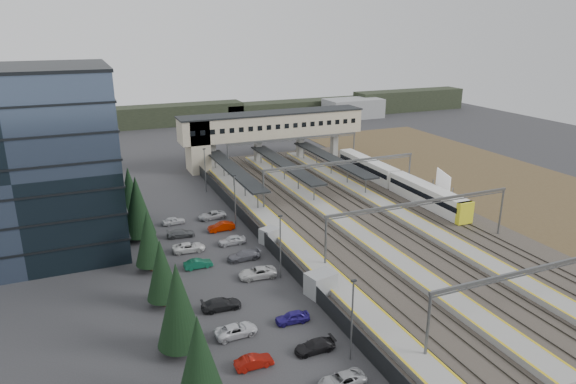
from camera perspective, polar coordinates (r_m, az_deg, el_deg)
name	(u,v)px	position (r m, az deg, el deg)	size (l,w,h in m)	color
ground	(312,243)	(72.17, 2.68, -5.63)	(220.00, 220.00, 0.00)	#2B2B2D
office_building	(17,164)	(73.79, -27.89, 2.78)	(24.30, 18.30, 24.30)	#39475D
conifer_row	(154,247)	(61.05, -14.70, -5.92)	(4.42, 49.82, 9.50)	black
car_park	(234,275)	(62.38, -6.02, -9.15)	(10.64, 44.48, 1.29)	#9B9B9F
lampposts	(254,219)	(68.77, -3.76, -2.99)	(0.50, 53.25, 8.07)	slate
fence	(256,230)	(73.76, -3.56, -4.26)	(0.08, 90.00, 2.00)	#26282B
relay_cabin_near	(321,284)	(58.74, 3.65, -10.13)	(3.60, 2.95, 2.65)	gray
relay_cabin_far	(269,236)	(71.59, -2.07, -4.88)	(2.94, 2.72, 2.18)	gray
rail_corridor	(353,219)	(80.21, 7.19, -3.02)	(34.00, 90.00, 0.92)	#353029
canopies	(284,164)	(96.87, -0.40, 3.14)	(23.10, 30.00, 3.28)	black
footbridge	(260,128)	(109.83, -3.08, 7.08)	(40.40, 6.40, 11.20)	tan
gantries	(376,186)	(78.05, 9.78, 0.69)	(28.40, 62.28, 7.17)	slate
train	(396,181)	(95.27, 11.88, 1.23)	(2.70, 37.58, 3.40)	silver
billboard	(443,182)	(90.97, 16.85, 1.07)	(2.08, 5.87, 5.24)	slate
scrub_east	(525,193)	(102.14, 24.83, -0.07)	(34.00, 120.00, 0.06)	#4D3B24
treeline_far	(254,111)	(162.66, -3.76, 8.95)	(170.00, 19.00, 7.00)	black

